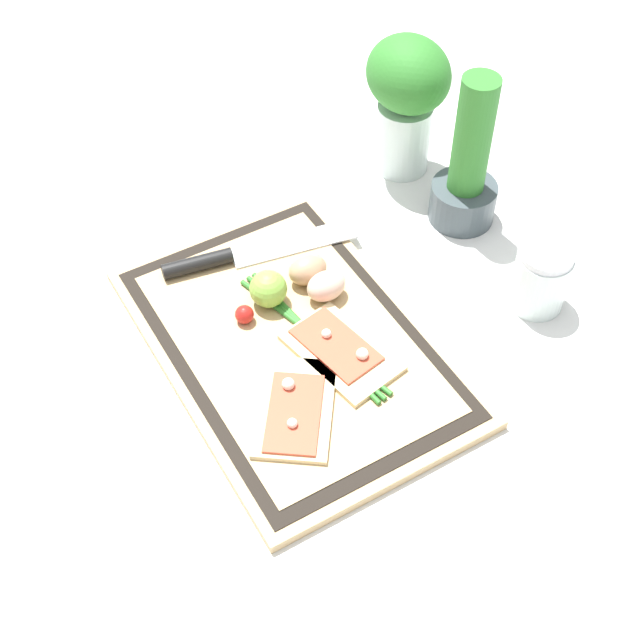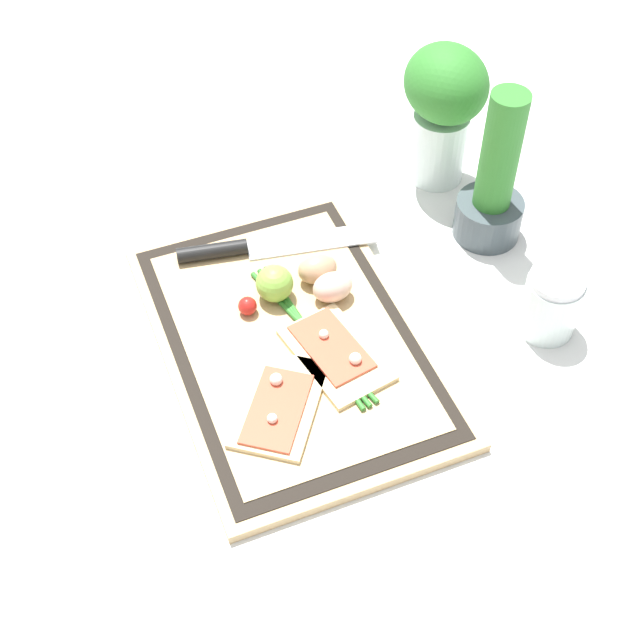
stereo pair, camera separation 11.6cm
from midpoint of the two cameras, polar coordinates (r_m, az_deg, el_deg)
The scene contains 13 objects.
ground_plane at distance 1.18m, azimuth -4.55°, elevation -2.03°, with size 6.00×6.00×0.00m, color silver.
cutting_board at distance 1.17m, azimuth -4.58°, elevation -1.77°, with size 0.49×0.33×0.02m.
pizza_slice_near at distance 1.09m, azimuth -4.69°, elevation -5.86°, with size 0.18×0.16×0.02m.
pizza_slice_far at distance 1.15m, azimuth -1.57°, elevation -2.14°, with size 0.16×0.12×0.02m.
knife at distance 1.27m, azimuth -8.46°, elevation 3.87°, with size 0.08×0.29×0.02m.
egg_brown at distance 1.22m, azimuth -3.53°, elevation 3.08°, with size 0.04×0.06×0.04m, color tan.
egg_pink at distance 1.20m, azimuth -2.39°, elevation 2.03°, with size 0.04×0.06×0.04m, color beige.
lime at distance 1.20m, azimuth -6.12°, elevation 1.84°, with size 0.05×0.05×0.05m, color #7FB742.
cherry_tomato_red at distance 1.19m, azimuth -7.67°, elevation 0.20°, with size 0.03×0.03×0.03m, color red.
scallion_bunch at distance 1.17m, azimuth -3.32°, elevation -1.14°, with size 0.27×0.08×0.01m.
herb_pot at distance 1.31m, azimuth 6.88°, elevation 9.20°, with size 0.10×0.10×0.24m.
sauce_jar at distance 1.22m, azimuth 11.29°, elevation 2.31°, with size 0.08×0.08×0.10m.
herb_glass at distance 1.37m, azimuth 3.09°, elevation 14.11°, with size 0.14×0.12×0.23m.
Camera 1 is at (0.66, -0.35, 0.91)m, focal length 50.00 mm.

